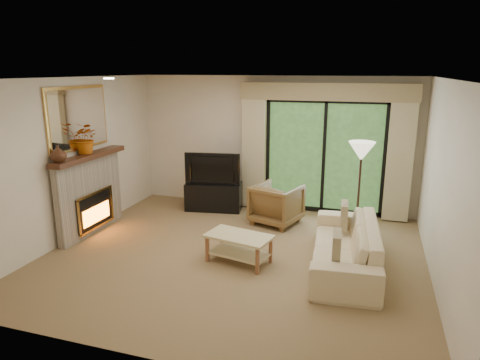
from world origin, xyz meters
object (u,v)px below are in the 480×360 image
(sofa, at_px, (345,245))
(coffee_table, at_px, (239,249))
(armchair, at_px, (277,204))
(media_console, at_px, (214,196))

(sofa, distance_m, coffee_table, 1.51)
(armchair, xyz_separation_m, sofa, (1.31, -1.43, -0.04))
(armchair, height_order, sofa, armchair)
(sofa, bearing_deg, media_console, -129.00)
(media_console, relative_size, sofa, 0.49)
(media_console, bearing_deg, armchair, -25.24)
(media_console, height_order, sofa, sofa)
(media_console, distance_m, sofa, 3.24)
(armchair, distance_m, sofa, 1.94)
(media_console, height_order, armchair, armchair)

